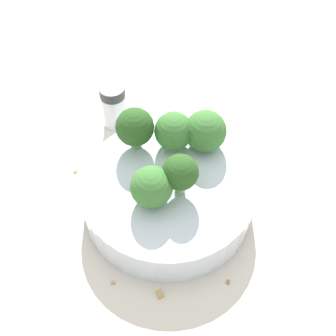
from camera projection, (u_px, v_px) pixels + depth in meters
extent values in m
plane|color=beige|center=(168.00, 206.00, 0.64)|extent=(3.00, 3.00, 0.00)
cylinder|color=silver|center=(168.00, 195.00, 0.62)|extent=(0.23, 0.23, 0.05)
cylinder|color=#7A9E5B|center=(204.00, 141.00, 0.63)|extent=(0.02, 0.02, 0.02)
sphere|color=#3D7533|center=(205.00, 131.00, 0.62)|extent=(0.06, 0.06, 0.06)
cylinder|color=#8EB770|center=(180.00, 184.00, 0.58)|extent=(0.02, 0.02, 0.03)
sphere|color=#28511E|center=(180.00, 172.00, 0.56)|extent=(0.05, 0.05, 0.05)
cylinder|color=#8EB770|center=(136.00, 139.00, 0.63)|extent=(0.02, 0.02, 0.03)
sphere|color=#28511E|center=(135.00, 127.00, 0.61)|extent=(0.05, 0.05, 0.05)
cylinder|color=#84AD66|center=(174.00, 141.00, 0.63)|extent=(0.02, 0.02, 0.02)
sphere|color=#3D7533|center=(174.00, 131.00, 0.62)|extent=(0.05, 0.05, 0.05)
cylinder|color=#7A9E5B|center=(152.00, 196.00, 0.58)|extent=(0.02, 0.02, 0.02)
sphere|color=#3D7533|center=(152.00, 187.00, 0.56)|extent=(0.05, 0.05, 0.05)
cylinder|color=silver|center=(114.00, 110.00, 0.72)|extent=(0.04, 0.04, 0.06)
cylinder|color=#2D2D2D|center=(112.00, 92.00, 0.69)|extent=(0.04, 0.04, 0.02)
cube|color=tan|center=(217.00, 146.00, 0.71)|extent=(0.01, 0.01, 0.01)
cube|color=tan|center=(160.00, 293.00, 0.56)|extent=(0.01, 0.01, 0.01)
cube|color=tan|center=(113.00, 282.00, 0.57)|extent=(0.01, 0.00, 0.01)
cube|color=tan|center=(75.00, 170.00, 0.68)|extent=(0.01, 0.01, 0.01)
cube|color=olive|center=(228.00, 281.00, 0.57)|extent=(0.00, 0.01, 0.01)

